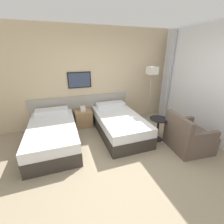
{
  "coord_description": "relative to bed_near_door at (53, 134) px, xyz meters",
  "views": [
    {
      "loc": [
        -1.09,
        -2.02,
        2.04
      ],
      "look_at": [
        0.04,
        1.21,
        0.66
      ],
      "focal_mm": 24.0,
      "sensor_mm": 36.0,
      "label": 1
    }
  ],
  "objects": [
    {
      "name": "nightstand",
      "position": [
        0.82,
        0.71,
        -0.02
      ],
      "size": [
        0.48,
        0.37,
        0.62
      ],
      "color": "#9E7A51",
      "rests_on": "ground_plane"
    },
    {
      "name": "bed_near_door",
      "position": [
        0.0,
        0.0,
        0.0
      ],
      "size": [
        1.03,
        1.91,
        0.64
      ],
      "color": "#332D28",
      "rests_on": "ground_plane"
    },
    {
      "name": "armchair",
      "position": [
        2.83,
        -1.15,
        0.0
      ],
      "size": [
        0.87,
        0.89,
        0.83
      ],
      "rotation": [
        0.0,
        0.0,
        1.47
      ],
      "color": "brown",
      "rests_on": "ground_plane"
    },
    {
      "name": "side_table",
      "position": [
        2.41,
        -0.61,
        0.13
      ],
      "size": [
        0.43,
        0.43,
        0.57
      ],
      "color": "black",
      "rests_on": "ground_plane"
    },
    {
      "name": "floor_lamp",
      "position": [
        2.83,
        0.48,
        1.15
      ],
      "size": [
        0.26,
        0.26,
        1.66
      ],
      "color": "#9E9993",
      "rests_on": "ground_plane"
    },
    {
      "name": "bed_near_window",
      "position": [
        1.63,
        0.0,
        0.0
      ],
      "size": [
        1.03,
        1.91,
        0.64
      ],
      "color": "#332D28",
      "rests_on": "ground_plane"
    },
    {
      "name": "ground_plane",
      "position": [
        1.37,
        -1.28,
        -0.27
      ],
      "size": [
        16.0,
        16.0,
        0.0
      ],
      "primitive_type": "plane",
      "color": "gray"
    },
    {
      "name": "wall_headboard",
      "position": [
        1.34,
        1.0,
        1.03
      ],
      "size": [
        10.0,
        0.1,
        2.7
      ],
      "color": "#C6B28E",
      "rests_on": "ground_plane"
    }
  ]
}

